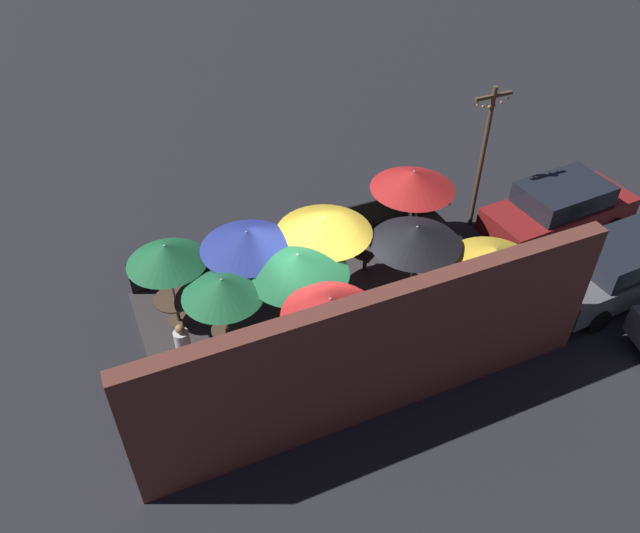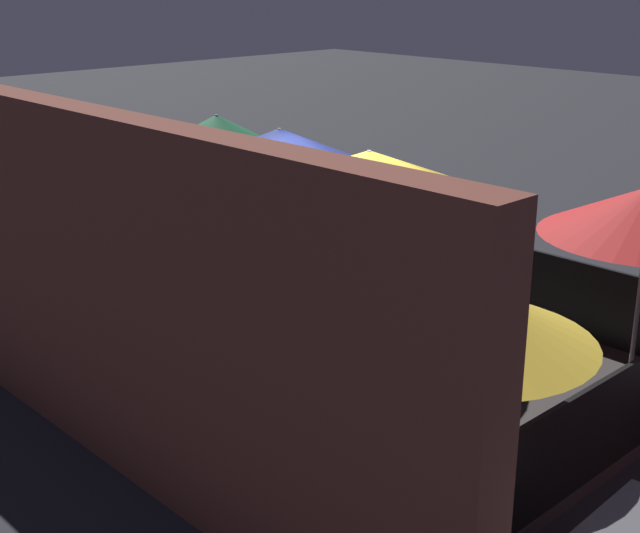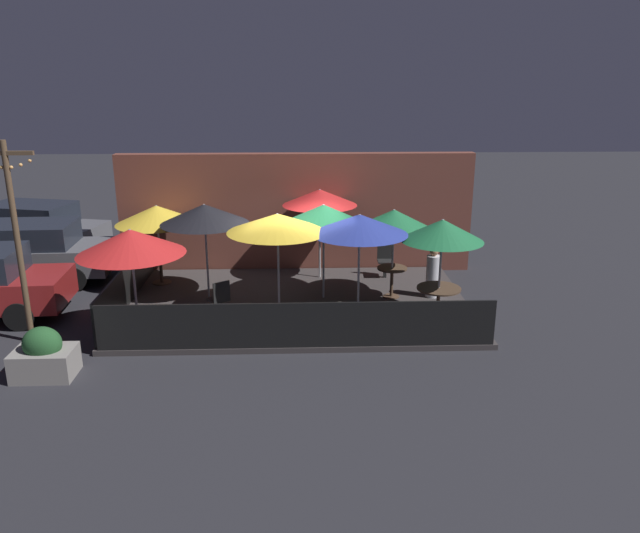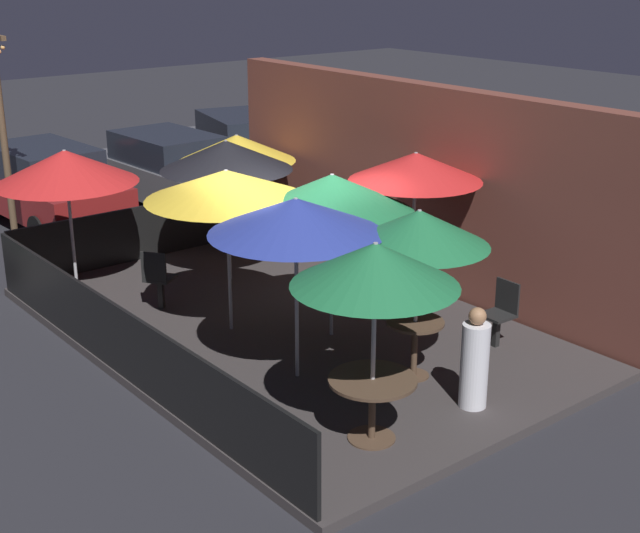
{
  "view_description": "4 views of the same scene",
  "coord_description": "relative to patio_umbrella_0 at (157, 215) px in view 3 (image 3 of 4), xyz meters",
  "views": [
    {
      "loc": [
        4.31,
        9.8,
        10.66
      ],
      "look_at": [
        -0.21,
        -0.49,
        1.23
      ],
      "focal_mm": 35.0,
      "sensor_mm": 36.0,
      "label": 1
    },
    {
      "loc": [
        -7.39,
        6.7,
        4.45
      ],
      "look_at": [
        -0.81,
        0.45,
        1.39
      ],
      "focal_mm": 50.0,
      "sensor_mm": 36.0,
      "label": 2
    },
    {
      "loc": [
        0.03,
        -14.11,
        5.4
      ],
      "look_at": [
        0.55,
        0.05,
        0.98
      ],
      "focal_mm": 35.0,
      "sensor_mm": 36.0,
      "label": 3
    },
    {
      "loc": [
        9.54,
        -7.1,
        5.18
      ],
      "look_at": [
        0.23,
        0.4,
        1.0
      ],
      "focal_mm": 50.0,
      "sensor_mm": 36.0,
      "label": 4
    }
  ],
  "objects": [
    {
      "name": "ground_plane",
      "position": [
        3.55,
        -1.54,
        -1.95
      ],
      "size": [
        60.0,
        60.0,
        0.0
      ],
      "primitive_type": "plane",
      "color": "#26262B"
    },
    {
      "name": "patio_deck",
      "position": [
        3.55,
        -1.54,
        -1.89
      ],
      "size": [
        8.15,
        5.33,
        0.12
      ],
      "color": "#383333",
      "rests_on": "ground_plane"
    },
    {
      "name": "building_wall",
      "position": [
        3.55,
        1.35,
        -0.29
      ],
      "size": [
        9.75,
        0.36,
        3.32
      ],
      "color": "brown",
      "rests_on": "ground_plane"
    },
    {
      "name": "fence_front",
      "position": [
        3.55,
        -4.17,
        -1.35
      ],
      "size": [
        7.95,
        0.05,
        0.95
      ],
      "color": "black",
      "rests_on": "patio_deck"
    },
    {
      "name": "fence_side_left",
      "position": [
        -0.47,
        -1.54,
        -1.35
      ],
      "size": [
        0.05,
        5.13,
        0.95
      ],
      "color": "black",
      "rests_on": "patio_deck"
    },
    {
      "name": "patio_umbrella_0",
      "position": [
        0.0,
        0.0,
        0.0
      ],
      "size": [
        2.1,
        2.1,
        2.06
      ],
      "color": "#B2B2B7",
      "rests_on": "patio_deck"
    },
    {
      "name": "patio_umbrella_1",
      "position": [
        6.69,
        -2.75,
        0.21
      ],
      "size": [
        1.79,
        1.79,
        2.28
      ],
      "color": "#B2B2B7",
      "rests_on": "patio_deck"
    },
    {
      "name": "patio_umbrella_2",
      "position": [
        5.87,
        -1.29,
        0.14
      ],
      "size": [
        1.74,
        1.74,
        2.19
      ],
      "color": "#B2B2B7",
      "rests_on": "patio_deck"
    },
    {
      "name": "patio_umbrella_3",
      "position": [
        4.2,
        -1.27,
        0.23
      ],
      "size": [
        2.25,
        2.25,
        2.32
      ],
      "color": "#B2B2B7",
      "rests_on": "patio_deck"
    },
    {
      "name": "patio_umbrella_4",
      "position": [
        4.16,
        0.32,
        0.35
      ],
      "size": [
        1.96,
        1.96,
        2.39
      ],
      "color": "#B2B2B7",
      "rests_on": "patio_deck"
    },
    {
      "name": "patio_umbrella_5",
      "position": [
        4.93,
        -2.44,
        0.29
      ],
      "size": [
        2.15,
        2.15,
        2.34
      ],
      "color": "#B2B2B7",
      "rests_on": "patio_deck"
    },
    {
      "name": "patio_umbrella_6",
      "position": [
        0.18,
        -3.27,
        0.16
      ],
      "size": [
        2.21,
        2.21,
        2.25
      ],
      "color": "#B2B2B7",
      "rests_on": "patio_deck"
    },
    {
      "name": "patio_umbrella_7",
      "position": [
        3.14,
        -2.26,
        0.29
      ],
      "size": [
        2.25,
        2.25,
        2.33
      ],
      "color": "#B2B2B7",
      "rests_on": "patio_deck"
    },
    {
      "name": "patio_umbrella_8",
      "position": [
        1.38,
        -1.11,
        0.25
      ],
      "size": [
        2.11,
        2.11,
        2.32
      ],
      "color": "#B2B2B7",
      "rests_on": "patio_deck"
    },
    {
      "name": "dining_table_0",
      "position": [
        -0.0,
        0.0,
        -1.23
      ],
      "size": [
        0.89,
        0.89,
        0.75
      ],
      "color": "#4C3828",
      "rests_on": "patio_deck"
    },
    {
      "name": "dining_table_1",
      "position": [
        6.69,
        -2.75,
        -1.24
      ],
      "size": [
        0.98,
        0.98,
        0.74
      ],
      "color": "#4C3828",
      "rests_on": "patio_deck"
    },
    {
      "name": "dining_table_2",
      "position": [
        5.87,
        -1.29,
        -1.24
      ],
      "size": [
        0.73,
        0.73,
        0.76
      ],
      "color": "#4C3828",
      "rests_on": "patio_deck"
    },
    {
      "name": "patio_chair_0",
      "position": [
        1.84,
        -2.69,
        -1.31
      ],
      "size": [
        0.56,
        0.56,
        0.94
      ],
      "rotation": [
        0.0,
        0.0,
        2.17
      ],
      "color": "black",
      "rests_on": "patio_deck"
    },
    {
      "name": "patio_chair_1",
      "position": [
        5.91,
        0.29,
        -1.33
      ],
      "size": [
        0.41,
        0.41,
        0.91
      ],
      "rotation": [
        0.0,
        0.0,
        -1.6
      ],
      "color": "black",
      "rests_on": "patio_deck"
    },
    {
      "name": "patron_0",
      "position": [
        6.87,
        -1.31,
        -1.26
      ],
      "size": [
        0.44,
        0.44,
        1.25
      ],
      "rotation": [
        0.0,
        0.0,
        1.13
      ],
      "color": "silver",
      "rests_on": "patio_deck"
    },
    {
      "name": "planter_box",
      "position": [
        -1.12,
        -5.01,
        -1.54
      ],
      "size": [
        1.09,
        0.76,
        0.98
      ],
      "color": "gray",
      "rests_on": "ground_plane"
    },
    {
      "name": "light_post",
      "position": [
        -2.02,
        -3.41,
        0.38
      ],
      "size": [
        1.1,
        0.12,
        4.18
      ],
      "color": "brown",
      "rests_on": "ground_plane"
    },
    {
      "name": "parked_car_1",
      "position": [
        -3.52,
        0.54,
        -1.1
      ],
      "size": [
        4.28,
        1.93,
        1.62
      ],
      "rotation": [
        0.0,
        0.0,
        0.04
      ],
      "color": "#5B5B60",
      "rests_on": "ground_plane"
    },
    {
      "name": "parked_car_2",
      "position": [
        -4.51,
        3.14,
        -1.1
      ],
      "size": [
        4.62,
        2.68,
        1.62
      ],
      "rotation": [
        0.0,
        0.0,
        -0.24
      ],
      "color": "#5B5B60",
      "rests_on": "ground_plane"
    }
  ]
}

